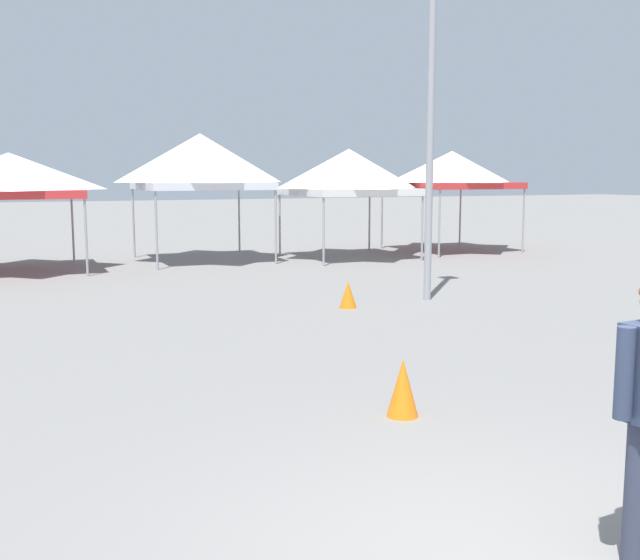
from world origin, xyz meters
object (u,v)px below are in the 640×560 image
object	(u,v)px
traffic_cone_lot_center	(348,294)
traffic_cone_near_barrier	(403,388)
canopy_tent_behind_center	(349,172)
canopy_tent_far_right	(10,175)
canopy_tent_far_left	(201,162)
light_pole_opposite_side	(432,39)
canopy_tent_behind_left	(452,170)

from	to	relation	value
traffic_cone_lot_center	traffic_cone_near_barrier	distance (m)	6.28
canopy_tent_behind_center	traffic_cone_near_barrier	size ratio (longest dim) A/B	5.54
canopy_tent_behind_center	canopy_tent_far_right	bearing A→B (deg)	176.69
canopy_tent_far_left	traffic_cone_lot_center	size ratio (longest dim) A/B	7.14
light_pole_opposite_side	traffic_cone_near_barrier	world-z (taller)	light_pole_opposite_side
canopy_tent_behind_left	traffic_cone_lot_center	size ratio (longest dim) A/B	7.04
light_pole_opposite_side	canopy_tent_far_left	bearing A→B (deg)	104.04
canopy_tent_far_right	traffic_cone_lot_center	size ratio (longest dim) A/B	6.76
canopy_tent_behind_center	canopy_tent_behind_left	bearing A→B (deg)	8.44
canopy_tent_behind_left	traffic_cone_lot_center	distance (m)	11.48
canopy_tent_far_right	traffic_cone_near_barrier	distance (m)	14.43
canopy_tent_far_left	canopy_tent_behind_center	xyz separation A→B (m)	(4.10, -1.07, -0.29)
traffic_cone_near_barrier	canopy_tent_behind_left	bearing A→B (deg)	54.44
canopy_tent_far_right	canopy_tent_behind_center	bearing A→B (deg)	-3.31
canopy_tent_far_left	light_pole_opposite_side	bearing A→B (deg)	-75.96
canopy_tent_far_right	canopy_tent_behind_center	distance (m)	9.10
traffic_cone_near_barrier	light_pole_opposite_side	bearing A→B (deg)	55.77
canopy_tent_far_right	traffic_cone_lot_center	distance (m)	9.92
traffic_cone_lot_center	traffic_cone_near_barrier	size ratio (longest dim) A/B	0.84
canopy_tent_far_left	canopy_tent_far_right	bearing A→B (deg)	-173.80
canopy_tent_behind_left	canopy_tent_behind_center	bearing A→B (deg)	-171.56
traffic_cone_lot_center	traffic_cone_near_barrier	xyz separation A→B (m)	(-2.30, -5.85, 0.05)
canopy_tent_far_left	traffic_cone_near_barrier	world-z (taller)	canopy_tent_far_left
canopy_tent_far_left	canopy_tent_behind_left	distance (m)	8.05
canopy_tent_behind_left	light_pole_opposite_side	xyz separation A→B (m)	(-5.92, -7.98, 2.33)
canopy_tent_behind_left	light_pole_opposite_side	size ratio (longest dim) A/B	0.40
canopy_tent_far_right	canopy_tent_behind_left	xyz separation A→B (m)	(13.02, 0.06, 0.17)
traffic_cone_near_barrier	canopy_tent_behind_center	bearing A→B (deg)	65.63
light_pole_opposite_side	traffic_cone_lot_center	xyz separation A→B (m)	(-1.81, -0.19, -4.65)
canopy_tent_behind_center	light_pole_opposite_side	distance (m)	8.03
canopy_tent_far_right	canopy_tent_behind_center	size ratio (longest dim) A/B	1.03
canopy_tent_behind_center	traffic_cone_lot_center	distance (m)	8.77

